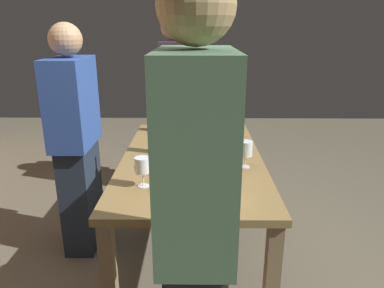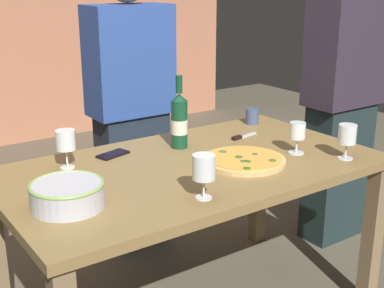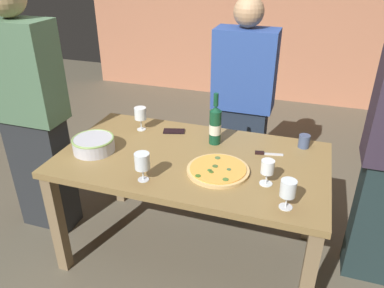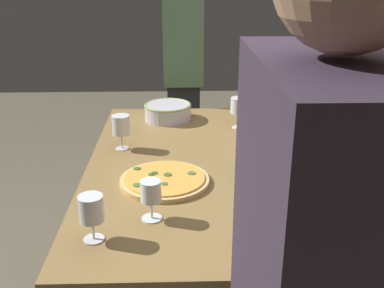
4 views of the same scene
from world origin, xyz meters
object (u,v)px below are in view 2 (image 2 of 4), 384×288
Objects in this scene: pizza at (244,160)px; serving_bowl at (67,194)px; wine_glass_near_pizza at (66,141)px; pizza_knife at (241,137)px; person_guest_right at (131,111)px; cup_amber at (252,116)px; cell_phone at (113,154)px; wine_glass_far_left at (347,136)px; person_host at (343,101)px; dining_table at (192,184)px; wine_bottle at (179,121)px; wine_glass_by_bottle at (204,169)px; wine_glass_far_right at (297,132)px.

serving_bowl reaches higher than pizza.
wine_glass_near_pizza reaches higher than pizza_knife.
person_guest_right is (0.60, 0.55, -0.07)m from wine_glass_near_pizza.
cup_amber is at bearing 4.55° from wine_glass_near_pizza.
cell_phone is at bearing 135.86° from pizza.
wine_glass_far_left is 0.77m from person_host.
cell_phone is 0.84× the size of pizza_knife.
pizza_knife reaches higher than dining_table.
wine_bottle is 0.21× the size of person_guest_right.
dining_table is 9.81× the size of wine_glass_by_bottle.
cup_amber is at bearing 37.99° from pizza_knife.
cup_amber is 0.67m from person_guest_right.
pizza is 2.18× the size of wine_glass_near_pizza.
pizza is 0.63m from cup_amber.
wine_glass_far_right is 0.99× the size of cell_phone.
person_guest_right is at bearing 83.81° from wine_bottle.
dining_table is 0.56m from wine_glass_near_pizza.
serving_bowl is 1.79m from person_host.
pizza_knife is 0.11× the size of person_guest_right.
pizza is 4.26× the size of cup_amber.
pizza_knife is at bearing 99.16° from wine_glass_far_right.
wine_glass_near_pizza is at bearing -11.41° from person_host.
wine_glass_far_left is 0.53m from pizza_knife.
person_host reaches higher than serving_bowl.
cup_amber is at bearing 77.21° from cell_phone.
wine_glass_far_left is (0.76, -0.01, -0.01)m from wine_glass_by_bottle.
wine_glass_near_pizza is 1.13× the size of cell_phone.
serving_bowl is 1.81× the size of wine_glass_far_right.
serving_bowl is 0.40m from wine_glass_near_pizza.
dining_table is 4.53× the size of pizza.
cup_amber is (0.63, 0.34, 0.13)m from dining_table.
cup_amber is at bearing 28.36° from dining_table.
pizza is 2.47× the size of wine_glass_far_right.
wine_glass_far_right is at bearing 16.49° from person_host.
dining_table is 0.82m from person_guest_right.
cup_amber is at bearing -25.13° from person_host.
wine_glass_far_right is (-0.12, 0.18, -0.01)m from wine_glass_far_left.
serving_bowl is 0.76m from wine_bottle.
pizza is 0.58m from cell_phone.
wine_glass_by_bottle is 0.66m from wine_glass_far_right.
wine_glass_far_right is 1.00m from person_guest_right.
person_host is (1.17, 0.18, 0.18)m from dining_table.
wine_glass_far_right reaches higher than serving_bowl.
wine_glass_far_right is 0.78m from person_host.
wine_bottle is at bearing 64.79° from wine_glass_by_bottle.
cup_amber is 0.28m from pizza_knife.
person_host reaches higher than person_guest_right.
dining_table is 11.21× the size of wine_glass_far_right.
cell_phone is (-0.69, 0.44, -0.09)m from wine_glass_far_right.
cell_phone is (-0.81, 0.62, -0.10)m from wine_glass_far_left.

